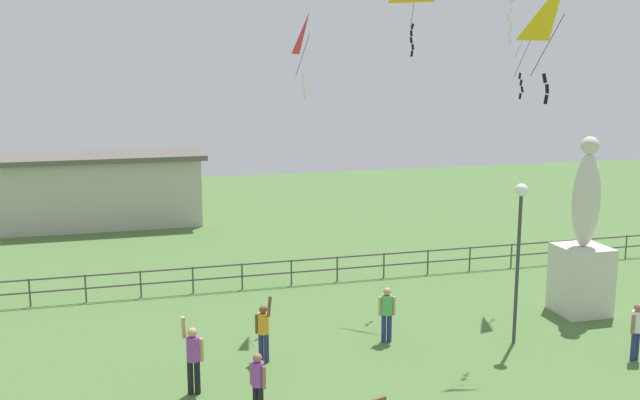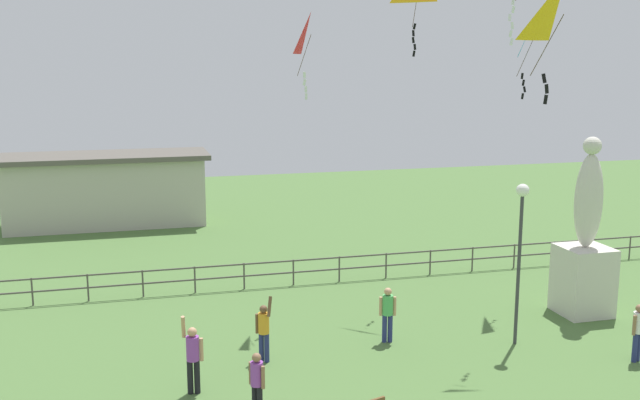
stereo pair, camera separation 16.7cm
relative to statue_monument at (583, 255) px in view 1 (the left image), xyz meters
name	(u,v)px [view 1 (the left image)]	position (x,y,z in m)	size (l,w,h in m)	color
statue_monument	(583,255)	(0.00, 0.00, 0.00)	(1.51, 1.51, 5.70)	beige
lamppost	(519,229)	(-3.36, -1.77, 1.44)	(0.36, 0.36, 4.66)	#38383D
person_0	(263,329)	(-10.57, -1.20, -0.99)	(0.45, 0.42, 1.86)	navy
person_1	(193,355)	(-12.58, -2.66, -0.93)	(0.52, 0.35, 1.99)	black
person_2	(636,328)	(-0.84, -3.75, -1.01)	(0.46, 0.30, 1.60)	navy
person_3	(387,311)	(-6.87, -0.72, -0.99)	(0.48, 0.30, 1.63)	navy
person_5	(258,381)	(-11.30, -4.30, -1.03)	(0.31, 0.40, 1.56)	black
kite_2	(309,37)	(-8.27, 2.70, 6.79)	(0.80, 0.93, 2.64)	red
kite_3	(563,18)	(-5.32, -6.29, 6.92)	(0.90, 1.28, 2.43)	yellow
kite_5	(530,42)	(-0.96, 2.19, 6.66)	(0.99, 1.24, 2.49)	#198CD1
waterfront_railing	(242,272)	(-10.08, 5.30, -1.30)	(36.05, 0.06, 0.95)	#4C4742
pavilion_building	(102,190)	(-14.94, 17.30, -0.14)	(9.91, 3.78, 3.52)	#B7B2A3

